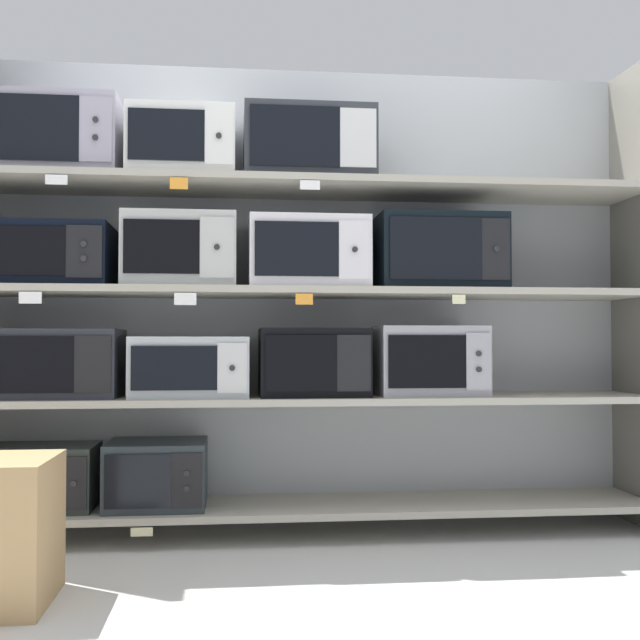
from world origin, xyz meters
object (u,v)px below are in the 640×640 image
object	(u,v)px
microwave_3	(191,367)
microwave_10	(58,139)
microwave_2	(56,363)
microwave_8	(307,255)
microwave_9	(438,253)
microwave_12	(308,149)
microwave_1	(157,474)
microwave_7	(181,252)
microwave_6	(52,256)
microwave_0	(43,477)
microwave_11	(183,148)
microwave_5	(428,361)
microwave_4	(313,362)

from	to	relation	value
microwave_3	microwave_10	distance (m)	1.14
microwave_2	microwave_8	size ratio (longest dim) A/B	1.05
microwave_9	microwave_12	world-z (taller)	microwave_12
microwave_1	microwave_2	xyz separation A→B (m)	(-0.43, 0.00, 0.48)
microwave_7	microwave_2	bearing A→B (deg)	-179.97
microwave_6	microwave_8	distance (m)	1.10
microwave_8	microwave_10	world-z (taller)	microwave_10
microwave_0	microwave_3	distance (m)	0.78
microwave_8	microwave_9	world-z (taller)	microwave_9
microwave_8	microwave_12	size ratio (longest dim) A/B	0.91
microwave_0	microwave_9	xyz separation A→B (m)	(1.73, -0.00, 0.98)
microwave_0	microwave_2	size ratio (longest dim) A/B	0.82
microwave_2	microwave_7	world-z (taller)	microwave_7
microwave_0	microwave_3	size ratio (longest dim) A/B	0.88
microwave_2	microwave_12	size ratio (longest dim) A/B	0.96
microwave_0	microwave_1	xyz separation A→B (m)	(0.48, -0.00, 0.01)
microwave_3	microwave_11	distance (m)	0.96
microwave_7	microwave_1	bearing A→B (deg)	-179.81
microwave_0	microwave_7	distance (m)	1.13
microwave_1	microwave_0	bearing A→B (deg)	179.97
microwave_5	microwave_12	world-z (taller)	microwave_12
microwave_3	microwave_5	size ratio (longest dim) A/B	1.06
microwave_7	microwave_11	world-z (taller)	microwave_11
microwave_4	microwave_6	bearing A→B (deg)	179.99
microwave_3	microwave_4	xyz separation A→B (m)	(0.54, -0.00, 0.02)
microwave_7	microwave_12	world-z (taller)	microwave_12
microwave_1	microwave_6	bearing A→B (deg)	179.98
microwave_9	microwave_12	xyz separation A→B (m)	(-0.59, 0.00, 0.46)
microwave_7	microwave_11	size ratio (longest dim) A/B	1.05
microwave_1	microwave_11	world-z (taller)	microwave_11
microwave_5	microwave_6	bearing A→B (deg)	-180.00
microwave_0	microwave_11	size ratio (longest dim) A/B	0.97
microwave_8	microwave_4	bearing A→B (deg)	-0.32
microwave_0	microwave_5	distance (m)	1.75
microwave_9	microwave_5	bearing A→B (deg)	179.66
microwave_10	microwave_2	bearing A→B (deg)	3.04
microwave_8	microwave_12	bearing A→B (deg)	-7.58
microwave_12	microwave_10	bearing A→B (deg)	-180.00
microwave_11	microwave_12	world-z (taller)	microwave_12
microwave_3	microwave_8	size ratio (longest dim) A/B	0.97
microwave_10	microwave_11	distance (m)	0.54
microwave_1	microwave_8	world-z (taller)	microwave_8
microwave_3	microwave_12	bearing A→B (deg)	-0.05
microwave_7	microwave_12	bearing A→B (deg)	-0.04
microwave_7	microwave_10	bearing A→B (deg)	-179.95
microwave_10	microwave_6	bearing A→B (deg)	179.07
microwave_1	microwave_2	size ratio (longest dim) A/B	0.77
microwave_0	microwave_12	world-z (taller)	microwave_12
microwave_7	microwave_8	xyz separation A→B (m)	(0.55, -0.00, -0.00)
microwave_1	microwave_11	xyz separation A→B (m)	(0.10, 0.00, 1.43)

